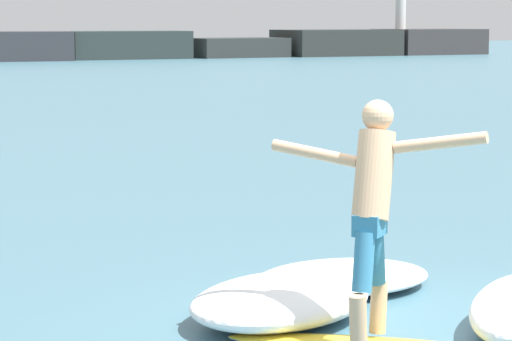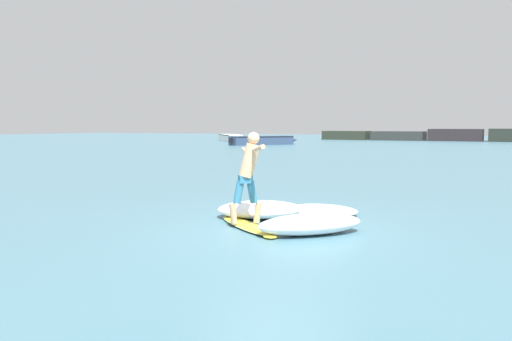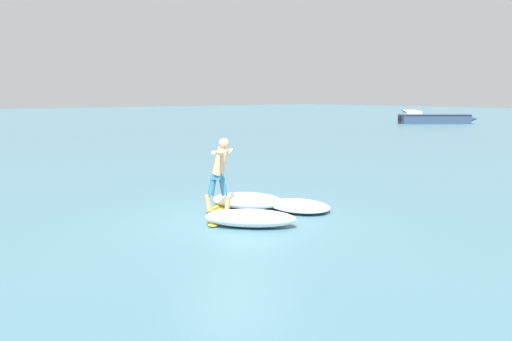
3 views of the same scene
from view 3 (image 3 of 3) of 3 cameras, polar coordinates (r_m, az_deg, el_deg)
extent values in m
plane|color=#446F7F|center=(11.93, -2.31, -5.51)|extent=(200.00, 200.00, 0.00)
ellipsoid|color=yellow|center=(12.35, -4.37, -4.86)|extent=(1.99, 1.74, 0.07)
ellipsoid|color=yellow|center=(11.27, -4.88, -6.19)|extent=(0.40, 0.39, 0.06)
ellipsoid|color=#2870B2|center=(12.35, -4.37, -4.86)|extent=(2.00, 1.76, 0.03)
cone|color=black|center=(13.24, -4.01, -4.36)|extent=(0.07, 0.07, 0.14)
cone|color=black|center=(13.11, -4.62, -4.51)|extent=(0.07, 0.07, 0.14)
cone|color=black|center=(13.09, -3.52, -4.52)|extent=(0.07, 0.07, 0.14)
cylinder|color=tan|center=(12.23, -3.25, -3.83)|extent=(0.22, 0.21, 0.42)
cylinder|color=teal|center=(12.18, -3.78, -1.86)|extent=(0.27, 0.26, 0.46)
cylinder|color=tan|center=(12.36, -5.50, -3.72)|extent=(0.22, 0.21, 0.42)
cylinder|color=teal|center=(12.25, -5.02, -1.81)|extent=(0.27, 0.26, 0.46)
cube|color=teal|center=(12.17, -4.42, -0.63)|extent=(0.33, 0.32, 0.16)
cylinder|color=tan|center=(12.09, -4.06, 1.05)|extent=(0.51, 0.50, 0.71)
sphere|color=tan|center=(12.02, -3.70, 3.13)|extent=(0.24, 0.24, 0.24)
cylinder|color=tan|center=(12.53, -3.23, 1.96)|extent=(0.52, 0.60, 0.21)
cylinder|color=tan|center=(11.58, -4.42, 2.00)|extent=(0.53, 0.60, 0.20)
cube|color=#344868|center=(53.27, 19.70, 5.57)|extent=(5.45, 6.59, 0.94)
cone|color=#344868|center=(54.86, 23.45, 5.43)|extent=(1.46, 1.51, 0.94)
cube|color=black|center=(53.25, 19.72, 5.99)|extent=(5.46, 6.56, 0.08)
cube|color=black|center=(52.03, 16.10, 5.72)|extent=(0.46, 0.44, 0.52)
cube|color=white|center=(65.27, 17.33, 6.15)|extent=(6.41, 7.30, 0.89)
cone|color=white|center=(60.74, 17.69, 5.97)|extent=(1.57, 1.64, 0.89)
cube|color=black|center=(65.25, 17.34, 6.47)|extent=(6.40, 7.27, 0.08)
cube|color=black|center=(69.36, 17.04, 6.32)|extent=(0.46, 0.44, 0.52)
ellipsoid|color=white|center=(11.18, -0.64, -5.47)|extent=(2.01, 2.00, 0.38)
ellipsoid|color=white|center=(13.08, -0.97, -3.44)|extent=(2.28, 2.09, 0.35)
ellipsoid|color=white|center=(12.81, 4.98, -4.04)|extent=(1.82, 1.48, 0.21)
camera|label=1|loc=(14.70, -42.10, 4.78)|focal=85.00mm
camera|label=2|loc=(5.84, -57.56, -4.43)|focal=35.00mm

